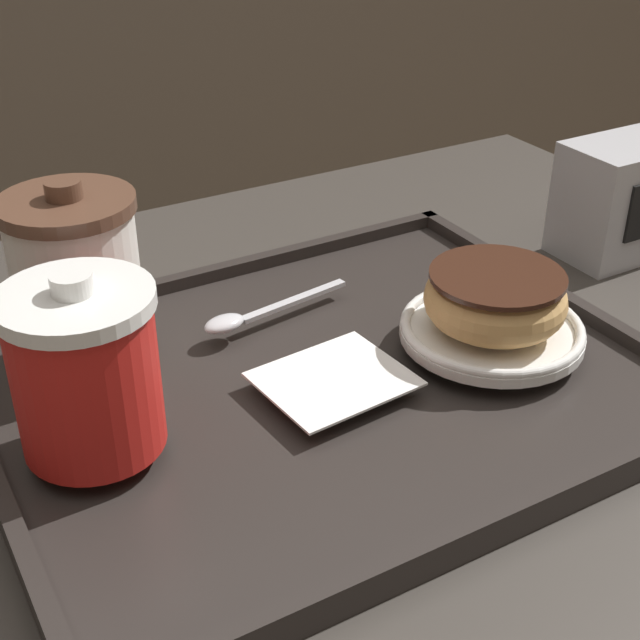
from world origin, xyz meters
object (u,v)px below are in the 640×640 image
Objects in this scene: donut_chocolate_glazed at (495,298)px; coffee_cup_rear at (77,276)px; spoon at (245,317)px; napkin_dispenser at (622,199)px; coffee_cup_front at (85,369)px.

coffee_cup_rear is at bearing 153.23° from donut_chocolate_glazed.
spoon is at bearing 142.98° from donut_chocolate_glazed.
donut_chocolate_glazed is at bearing -157.86° from napkin_dispenser.
napkin_dispenser is (0.40, -0.02, 0.03)m from spoon.
donut_chocolate_glazed is 0.20m from spoon.
coffee_cup_rear reaches higher than spoon.
coffee_cup_front is at bearing 174.95° from donut_chocolate_glazed.
coffee_cup_rear is at bearing 175.13° from napkin_dispenser.
coffee_cup_rear is 0.52m from napkin_dispenser.
donut_chocolate_glazed is 0.94× the size of napkin_dispenser.
coffee_cup_rear is 0.98× the size of spoon.
donut_chocolate_glazed is (0.28, -0.14, -0.03)m from coffee_cup_rear.
spoon is (-0.16, 0.12, -0.03)m from donut_chocolate_glazed.
donut_chocolate_glazed is 0.26m from napkin_dispenser.
spoon is 1.20× the size of napkin_dispenser.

